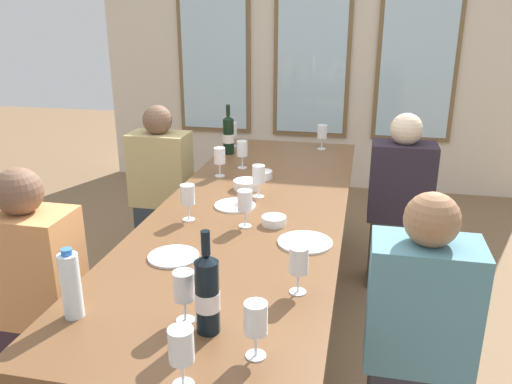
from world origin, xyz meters
The scene contains 27 objects.
ground_plane centered at (0.00, 0.00, 0.00)m, with size 12.00×12.00×0.00m, color brown.
back_wall_with_windows centered at (0.00, 2.64, 1.45)m, with size 4.13×0.10×2.90m.
dining_table centered at (0.00, 0.00, 0.68)m, with size 0.93×2.80×0.74m.
white_plate_0 centered at (-0.19, -0.63, 0.74)m, with size 0.21×0.21×0.01m, color white.
white_plate_1 centered at (-0.09, -0.02, 0.74)m, with size 0.21×0.21×0.01m, color white.
white_plate_2 centered at (0.31, -0.39, 0.74)m, with size 0.23×0.23×0.01m, color white.
wine_bottle_0 centered at (-0.38, 0.97, 0.87)m, with size 0.08×0.08×0.34m.
wine_bottle_1 centered at (0.10, -1.09, 0.87)m, with size 0.08×0.08×0.34m.
tasting_bowl_0 centered at (-0.04, 0.46, 0.76)m, with size 0.11×0.11×0.05m, color white.
tasting_bowl_1 centered at (0.15, -0.21, 0.76)m, with size 0.11×0.11×0.04m, color white.
tasting_bowl_2 centered at (-0.09, 0.25, 0.77)m, with size 0.14×0.14×0.05m, color white.
water_bottle centered at (-0.35, -1.10, 0.85)m, with size 0.06×0.06×0.24m.
wine_glass_0 centered at (0.26, -1.18, 0.86)m, with size 0.07×0.07×0.17m.
wine_glass_1 centered at (-0.40, 1.17, 0.86)m, with size 0.07×0.07×0.17m.
wine_glass_2 centered at (-0.21, 0.65, 0.86)m, with size 0.07×0.07×0.17m.
wine_glass_3 centered at (0.01, -1.05, 0.86)m, with size 0.07×0.07×0.17m.
wine_glass_4 centered at (0.00, 0.14, 0.86)m, with size 0.07×0.07×0.17m.
wine_glass_5 centered at (0.24, 1.22, 0.86)m, with size 0.07×0.07×0.17m.
wine_glass_6 centered at (0.34, -0.80, 0.86)m, with size 0.07×0.07×0.17m.
wine_glass_7 centered at (0.10, -1.34, 0.86)m, with size 0.07×0.07×0.17m.
wine_glass_8 centered at (-0.30, 0.45, 0.86)m, with size 0.07×0.07×0.17m.
wine_glass_9 centered at (-0.26, -0.24, 0.86)m, with size 0.07×0.07×0.17m.
wine_glass_10 centered at (0.02, -0.26, 0.86)m, with size 0.07×0.07×0.17m.
seated_person_0 centered at (-0.77, -0.74, 0.53)m, with size 0.38×0.24×1.11m.
seated_person_1 centered at (0.77, -0.70, 0.53)m, with size 0.38×0.24×1.11m.
seated_person_2 centered at (-0.77, 0.68, 0.53)m, with size 0.38×0.24×1.11m.
seated_person_3 centered at (0.77, 0.73, 0.53)m, with size 0.38×0.24×1.11m.
Camera 1 is at (0.53, -2.41, 1.68)m, focal length 36.65 mm.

